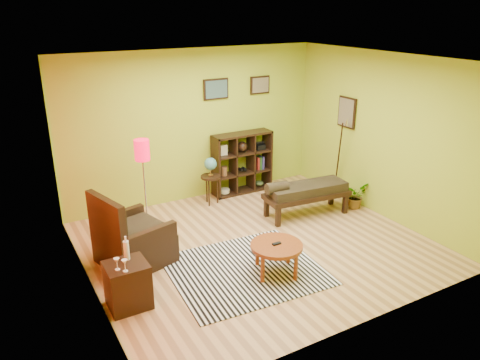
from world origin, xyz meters
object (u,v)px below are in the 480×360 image
floor_lamp (143,159)px  potted_plant (355,198)px  globe_table (211,169)px  armchair (131,241)px  side_cabinet (128,285)px  cube_shelf (243,163)px  bench (305,191)px  coffee_table (276,248)px

floor_lamp → potted_plant: floor_lamp is taller
potted_plant → floor_lamp: bearing=167.2°
globe_table → armchair: bearing=-145.1°
armchair → floor_lamp: size_ratio=0.69×
side_cabinet → cube_shelf: 4.07m
side_cabinet → potted_plant: (4.50, 0.89, -0.12)m
armchair → potted_plant: size_ratio=2.35×
armchair → bench: armchair is taller
armchair → cube_shelf: cube_shelf is taller
side_cabinet → floor_lamp: size_ratio=0.56×
armchair → globe_table: bearing=34.9°
bench → armchair: bearing=-178.4°
globe_table → cube_shelf: bearing=16.7°
coffee_table → globe_table: 2.64m
cube_shelf → potted_plant: cube_shelf is taller
armchair → side_cabinet: (-0.36, -1.00, -0.04)m
side_cabinet → cube_shelf: cube_shelf is taller
coffee_table → potted_plant: coffee_table is taller
floor_lamp → bench: bearing=-13.5°
cube_shelf → globe_table: bearing=-163.3°
armchair → side_cabinet: armchair is taller
armchair → cube_shelf: size_ratio=0.92×
side_cabinet → floor_lamp: bearing=64.0°
side_cabinet → coffee_table: bearing=-7.3°
floor_lamp → cube_shelf: (2.27, 0.87, -0.69)m
cube_shelf → potted_plant: size_ratio=2.55×
coffee_table → side_cabinet: (-2.00, 0.26, -0.08)m
floor_lamp → potted_plant: bearing=-12.8°
coffee_table → floor_lamp: (-1.16, 1.98, 0.91)m
coffee_table → side_cabinet: size_ratio=0.80×
coffee_table → armchair: armchair is taller
coffee_table → bench: size_ratio=0.46×
armchair → potted_plant: armchair is taller
coffee_table → side_cabinet: bearing=172.7°
side_cabinet → globe_table: bearing=45.7°
side_cabinet → globe_table: same height
coffee_table → armchair: 2.08m
cube_shelf → bench: bearing=-75.9°
side_cabinet → globe_table: (2.29, 2.35, 0.38)m
bench → globe_table: bearing=133.6°
floor_lamp → globe_table: floor_lamp is taller
bench → potted_plant: (1.01, -0.20, -0.27)m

